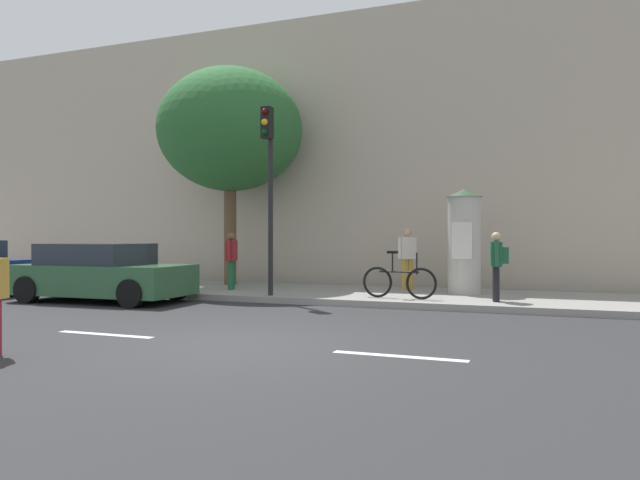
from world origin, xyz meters
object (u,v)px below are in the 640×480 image
at_px(bicycle_leaning, 399,281).
at_px(pedestrian_in_light_jacket, 407,254).
at_px(street_tree, 230,130).
at_px(pedestrian_in_red_top, 231,256).
at_px(pedestrian_with_bag, 497,260).
at_px(parked_car_red, 102,273).
at_px(traffic_light, 269,170).
at_px(poster_column, 464,241).

bearing_deg(bicycle_leaning, pedestrian_in_light_jacket, 98.37).
height_order(street_tree, pedestrian_in_red_top, street_tree).
bearing_deg(pedestrian_with_bag, parked_car_red, -167.22).
distance_m(traffic_light, pedestrian_with_bag, 5.67).
height_order(street_tree, bicycle_leaning, street_tree).
xyz_separation_m(pedestrian_with_bag, bicycle_leaning, (-2.16, -0.15, -0.51)).
xyz_separation_m(pedestrian_in_red_top, pedestrian_with_bag, (6.90, -0.48, 0.01)).
bearing_deg(bicycle_leaning, street_tree, 159.44).
relative_size(traffic_light, pedestrian_in_light_jacket, 2.77).
bearing_deg(traffic_light, parked_car_red, -160.35).
bearing_deg(pedestrian_in_light_jacket, traffic_light, -133.82).
relative_size(traffic_light, poster_column, 1.73).
bearing_deg(pedestrian_in_light_jacket, pedestrian_with_bag, -40.75).
bearing_deg(bicycle_leaning, pedestrian_in_red_top, 172.41).
height_order(traffic_light, parked_car_red, traffic_light).
relative_size(traffic_light, parked_car_red, 1.07).
height_order(bicycle_leaning, parked_car_red, parked_car_red).
height_order(pedestrian_in_light_jacket, parked_car_red, pedestrian_in_light_jacket).
bearing_deg(pedestrian_in_light_jacket, bicycle_leaning, -81.63).
bearing_deg(pedestrian_in_red_top, poster_column, 10.44).
bearing_deg(street_tree, pedestrian_in_light_jacket, 2.09).
distance_m(traffic_light, bicycle_leaning, 4.07).
bearing_deg(traffic_light, street_tree, 134.18).
height_order(pedestrian_in_red_top, parked_car_red, pedestrian_in_red_top).
bearing_deg(pedestrian_with_bag, street_tree, 165.89).
xyz_separation_m(pedestrian_in_light_jacket, parked_car_red, (-6.53, -4.20, -0.42)).
bearing_deg(bicycle_leaning, poster_column, 54.56).
xyz_separation_m(poster_column, pedestrian_in_red_top, (-5.98, -1.10, -0.43)).
distance_m(traffic_light, poster_column, 5.14).
distance_m(poster_column, pedestrian_with_bag, 1.88).
xyz_separation_m(street_tree, pedestrian_in_light_jacket, (5.29, 0.19, -3.62)).
xyz_separation_m(poster_column, parked_car_red, (-8.11, -3.63, -0.79)).
distance_m(pedestrian_in_light_jacket, bicycle_leaning, 2.40).
bearing_deg(traffic_light, pedestrian_in_red_top, 145.34).
height_order(pedestrian_in_light_jacket, bicycle_leaning, pedestrian_in_light_jacket).
bearing_deg(bicycle_leaning, traffic_light, -170.14).
bearing_deg(street_tree, bicycle_leaning, -20.56).
bearing_deg(poster_column, bicycle_leaning, -125.44).
height_order(pedestrian_in_red_top, pedestrian_in_light_jacket, pedestrian_in_light_jacket).
relative_size(pedestrian_in_red_top, bicycle_leaning, 0.86).
height_order(street_tree, pedestrian_with_bag, street_tree).
distance_m(street_tree, bicycle_leaning, 7.33).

